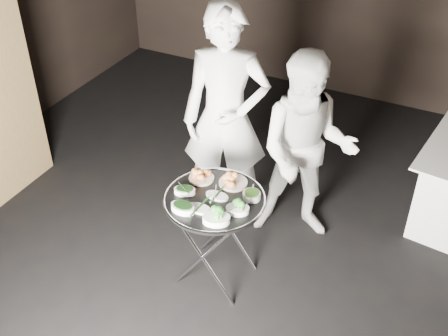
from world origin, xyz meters
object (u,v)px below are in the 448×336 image
at_px(serving_tray, 215,199).
at_px(waiter_right, 306,150).
at_px(waiter_left, 226,119).
at_px(tray_stand, 215,235).

bearing_deg(serving_tray, waiter_right, 64.20).
xyz_separation_m(serving_tray, waiter_right, (0.39, 0.81, 0.05)).
bearing_deg(waiter_right, waiter_left, 166.53).
distance_m(serving_tray, waiter_left, 0.83).
height_order(tray_stand, waiter_right, waiter_right).
relative_size(tray_stand, serving_tray, 1.05).
bearing_deg(serving_tray, waiter_left, 110.67).
bearing_deg(tray_stand, waiter_right, 64.20).
xyz_separation_m(serving_tray, waiter_left, (-0.28, 0.75, 0.19)).
bearing_deg(waiter_right, serving_tray, -134.00).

